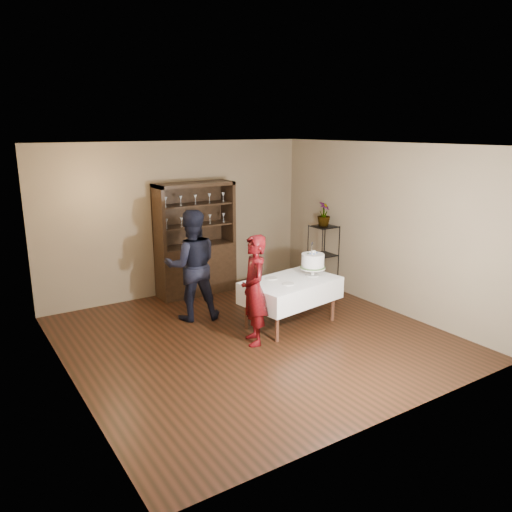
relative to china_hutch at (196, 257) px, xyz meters
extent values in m
plane|color=black|center=(-0.20, -2.25, -0.66)|extent=(5.00, 5.00, 0.00)
plane|color=silver|center=(-0.20, -2.25, 2.04)|extent=(5.00, 5.00, 0.00)
cube|color=#75624B|center=(-0.20, 0.25, 0.69)|extent=(5.00, 0.02, 2.70)
cube|color=#75624B|center=(-2.70, -2.25, 0.69)|extent=(0.02, 5.00, 2.70)
cube|color=#75624B|center=(2.30, -2.25, 0.69)|extent=(0.02, 5.00, 2.70)
cube|color=black|center=(0.00, -0.01, -0.21)|extent=(1.40, 0.48, 0.90)
cube|color=black|center=(0.00, 0.21, 0.79)|extent=(1.40, 0.03, 1.10)
cube|color=black|center=(0.00, -0.01, 1.31)|extent=(1.40, 0.48, 0.06)
cube|color=black|center=(0.00, -0.01, 0.59)|extent=(1.28, 0.42, 0.02)
cube|color=black|center=(0.00, -0.01, 0.96)|extent=(1.28, 0.42, 0.02)
cylinder|color=black|center=(1.88, -1.25, -0.06)|extent=(0.02, 0.02, 1.20)
cylinder|color=black|center=(2.28, -1.25, -0.06)|extent=(0.02, 0.02, 1.20)
cylinder|color=black|center=(1.88, -0.85, -0.06)|extent=(0.02, 0.02, 1.20)
cylinder|color=black|center=(2.28, -0.85, -0.06)|extent=(0.02, 0.02, 1.20)
cube|color=black|center=(2.08, -1.05, -0.51)|extent=(0.40, 0.40, 0.02)
cube|color=black|center=(2.08, -1.05, -0.01)|extent=(0.40, 0.40, 0.01)
cube|color=black|center=(2.08, -1.05, 0.52)|extent=(0.40, 0.40, 0.02)
cube|color=silver|center=(0.53, -2.13, -0.12)|extent=(1.54, 1.08, 0.33)
cylinder|color=#4A291B|center=(-0.01, -2.55, -0.33)|extent=(0.06, 0.06, 0.67)
cylinder|color=#4A291B|center=(1.18, -2.37, -0.33)|extent=(0.06, 0.06, 0.67)
cylinder|color=#4A291B|center=(-0.11, -1.90, -0.33)|extent=(0.06, 0.06, 0.67)
cylinder|color=#4A291B|center=(1.08, -1.72, -0.33)|extent=(0.06, 0.06, 0.67)
imported|color=#36040C|center=(-0.29, -2.39, 0.10)|extent=(0.53, 0.65, 1.54)
imported|color=black|center=(-0.60, -1.10, 0.20)|extent=(1.00, 0.88, 1.73)
cylinder|color=beige|center=(0.95, -2.12, 0.05)|extent=(0.22, 0.22, 0.01)
cylinder|color=beige|center=(0.95, -2.12, 0.10)|extent=(0.05, 0.05, 0.11)
cylinder|color=beige|center=(0.95, -2.12, 0.16)|extent=(0.39, 0.39, 0.02)
cylinder|color=#3F612E|center=(0.95, -2.12, 0.18)|extent=(0.38, 0.38, 0.02)
cylinder|color=white|center=(0.95, -2.12, 0.28)|extent=(0.41, 0.41, 0.22)
sphere|color=#5571B7|center=(0.99, -2.12, 0.40)|extent=(0.03, 0.03, 0.03)
cube|color=silver|center=(0.91, -2.15, 0.46)|extent=(0.03, 0.02, 0.15)
cube|color=black|center=(0.91, -2.15, 0.55)|extent=(0.03, 0.03, 0.06)
cylinder|color=beige|center=(0.37, -2.28, 0.05)|extent=(0.18, 0.18, 0.01)
cylinder|color=beige|center=(0.32, -1.93, 0.05)|extent=(0.23, 0.23, 0.01)
imported|color=#3F612E|center=(2.08, -1.04, 0.74)|extent=(0.34, 0.34, 0.43)
camera|label=1|loc=(-3.78, -7.84, 2.25)|focal=35.00mm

